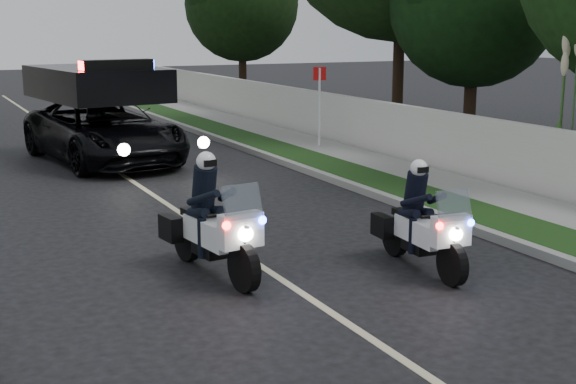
# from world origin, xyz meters

# --- Properties ---
(ground) EXTENTS (120.00, 120.00, 0.00)m
(ground) POSITION_xyz_m (0.00, 0.00, 0.00)
(ground) COLOR black
(ground) RESTS_ON ground
(curb_right) EXTENTS (0.20, 60.00, 0.15)m
(curb_right) POSITION_xyz_m (4.10, 10.00, 0.07)
(curb_right) COLOR gray
(curb_right) RESTS_ON ground
(grass_verge) EXTENTS (1.20, 60.00, 0.16)m
(grass_verge) POSITION_xyz_m (4.80, 10.00, 0.08)
(grass_verge) COLOR #193814
(grass_verge) RESTS_ON ground
(sidewalk_right) EXTENTS (1.40, 60.00, 0.16)m
(sidewalk_right) POSITION_xyz_m (6.10, 10.00, 0.08)
(sidewalk_right) COLOR gray
(sidewalk_right) RESTS_ON ground
(property_wall) EXTENTS (0.22, 60.00, 1.50)m
(property_wall) POSITION_xyz_m (7.10, 10.00, 0.75)
(property_wall) COLOR beige
(property_wall) RESTS_ON ground
(lane_marking) EXTENTS (0.12, 50.00, 0.01)m
(lane_marking) POSITION_xyz_m (0.00, 10.00, 0.00)
(lane_marking) COLOR #BFB78C
(lane_marking) RESTS_ON ground
(police_moto_left) EXTENTS (0.99, 2.17, 1.78)m
(police_moto_left) POSITION_xyz_m (-0.78, 2.51, 0.00)
(police_moto_left) COLOR silver
(police_moto_left) RESTS_ON ground
(police_moto_right) EXTENTS (0.80, 1.96, 1.63)m
(police_moto_right) POSITION_xyz_m (2.06, 1.42, 0.00)
(police_moto_right) COLOR white
(police_moto_right) RESTS_ON ground
(police_suv) EXTENTS (3.54, 6.28, 2.90)m
(police_suv) POSITION_xyz_m (0.05, 12.73, 0.00)
(police_suv) COLOR black
(police_suv) RESTS_ON ground
(sign_post) EXTENTS (0.44, 0.44, 2.46)m
(sign_post) POSITION_xyz_m (6.00, 11.95, 0.00)
(sign_post) COLOR #B60D27
(sign_post) RESTS_ON ground
(pampas_far) EXTENTS (1.55, 1.55, 3.63)m
(pampas_far) POSITION_xyz_m (7.60, 4.42, 0.00)
(pampas_far) COLOR #BFAF93
(pampas_far) RESTS_ON ground
(tree_right_c) EXTENTS (6.38, 6.38, 8.11)m
(tree_right_c) POSITION_xyz_m (10.28, 10.64, 0.00)
(tree_right_c) COLOR black
(tree_right_c) RESTS_ON ground
(tree_right_d) EXTENTS (8.81, 8.81, 13.79)m
(tree_right_d) POSITION_xyz_m (10.04, 14.05, 0.00)
(tree_right_d) COLOR #1B3B13
(tree_right_d) RESTS_ON ground
(tree_right_e) EXTENTS (6.76, 6.76, 8.67)m
(tree_right_e) POSITION_xyz_m (9.67, 26.32, 0.00)
(tree_right_e) COLOR black
(tree_right_e) RESTS_ON ground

